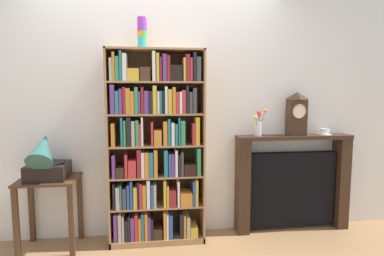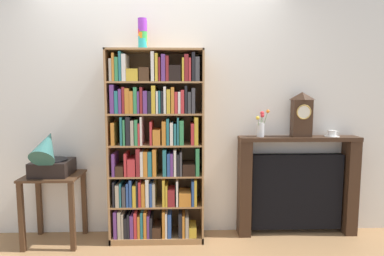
% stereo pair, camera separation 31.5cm
% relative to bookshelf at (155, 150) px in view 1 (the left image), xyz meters
% --- Properties ---
extents(ground_plane, '(8.30, 6.40, 0.02)m').
position_rel_bookshelf_xyz_m(ground_plane, '(0.01, -0.07, -0.92)').
color(ground_plane, '#997047').
extents(wall_back, '(5.30, 0.08, 2.67)m').
position_rel_bookshelf_xyz_m(wall_back, '(0.23, 0.22, 0.42)').
color(wall_back, silver).
rests_on(wall_back, ground).
extents(bookshelf, '(0.92, 0.33, 1.87)m').
position_rel_bookshelf_xyz_m(bookshelf, '(0.00, 0.00, 0.00)').
color(bookshelf, '#A87A4C').
rests_on(bookshelf, ground).
extents(cup_stack, '(0.09, 0.09, 0.29)m').
position_rel_bookshelf_xyz_m(cup_stack, '(-0.11, 0.02, 1.11)').
color(cup_stack, '#28B2B7').
rests_on(cup_stack, bookshelf).
extents(side_table_left, '(0.53, 0.44, 0.68)m').
position_rel_bookshelf_xyz_m(side_table_left, '(-0.99, -0.04, -0.42)').
color(side_table_left, '#472D1C').
rests_on(side_table_left, ground).
extents(gramophone, '(0.35, 0.48, 0.49)m').
position_rel_bookshelf_xyz_m(gramophone, '(-0.99, -0.10, -0.05)').
color(gramophone, black).
rests_on(gramophone, side_table_left).
extents(fireplace_mantel, '(1.22, 0.20, 1.02)m').
position_rel_bookshelf_xyz_m(fireplace_mantel, '(1.45, 0.09, -0.41)').
color(fireplace_mantel, '#382316').
rests_on(fireplace_mantel, ground).
extents(mantel_clock, '(0.19, 0.12, 0.45)m').
position_rel_bookshelf_xyz_m(mantel_clock, '(1.47, 0.07, 0.34)').
color(mantel_clock, '#382316').
rests_on(mantel_clock, fireplace_mantel).
extents(flower_vase, '(0.14, 0.11, 0.28)m').
position_rel_bookshelf_xyz_m(flower_vase, '(1.06, 0.07, 0.22)').
color(flower_vase, silver).
rests_on(flower_vase, fireplace_mantel).
extents(teacup_with_saucer, '(0.15, 0.15, 0.06)m').
position_rel_bookshelf_xyz_m(teacup_with_saucer, '(1.79, 0.07, 0.14)').
color(teacup_with_saucer, white).
rests_on(teacup_with_saucer, fireplace_mantel).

